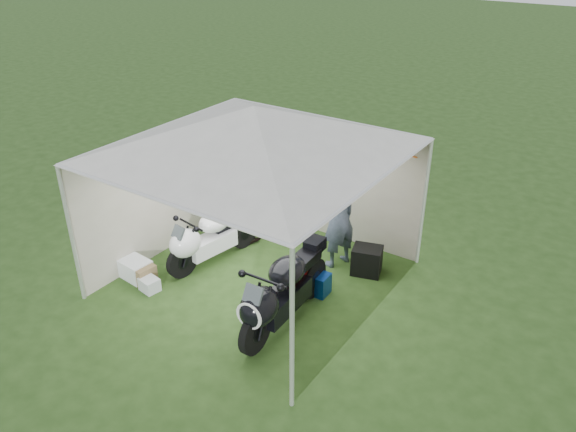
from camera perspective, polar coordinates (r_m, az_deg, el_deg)
name	(u,v)px	position (r m, az deg, el deg)	size (l,w,h in m)	color
ground	(259,279)	(9.54, -2.98, -6.41)	(80.00, 80.00, 0.00)	#223D15
canopy_tent	(256,133)	(8.40, -3.28, 8.39)	(5.66, 5.66, 3.00)	silver
motorcycle_white	(208,236)	(9.77, -8.11, -2.06)	(0.64, 1.95, 0.97)	black
motorcycle_black	(281,292)	(8.18, -0.75, -7.68)	(0.55, 2.23, 1.10)	black
paddock_stand	(314,282)	(9.14, 2.70, -6.75)	(0.48, 0.30, 0.36)	#1140AA
person_dark_jacket	(239,190)	(10.39, -4.99, 2.69)	(0.94, 0.74, 1.94)	black
person_blue_jacket	(339,218)	(9.52, 5.22, -0.18)	(0.66, 0.44, 1.82)	slate
equipment_box	(367,260)	(9.65, 8.01, -4.49)	(0.49, 0.39, 0.49)	black
crate_0	(136,269)	(9.83, -15.21, -5.23)	(0.49, 0.38, 0.33)	silver
crate_1	(143,274)	(9.69, -14.52, -5.70)	(0.35, 0.35, 0.31)	brown
crate_2	(149,284)	(9.47, -13.90, -6.77)	(0.30, 0.25, 0.22)	silver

